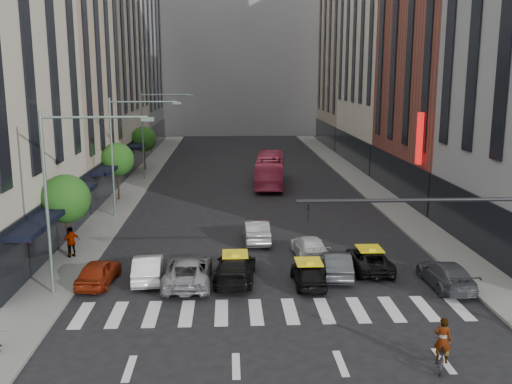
{
  "coord_description": "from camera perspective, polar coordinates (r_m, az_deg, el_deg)",
  "views": [
    {
      "loc": [
        -2.23,
        -23.29,
        10.78
      ],
      "look_at": [
        -0.59,
        9.75,
        4.0
      ],
      "focal_mm": 40.0,
      "sensor_mm": 36.0,
      "label": 1
    }
  ],
  "objects": [
    {
      "name": "tree_near",
      "position": [
        35.37,
        -18.49,
        -0.65
      ],
      "size": [
        2.88,
        2.88,
        4.95
      ],
      "color": "black",
      "rests_on": "sidewalk_left"
    },
    {
      "name": "traffic_signal",
      "position": [
        25.2,
        20.48,
        -3.66
      ],
      "size": [
        10.1,
        0.2,
        6.0
      ],
      "color": "black",
      "rests_on": "ground"
    },
    {
      "name": "taxi_center",
      "position": [
        30.07,
        5.27,
        -8.17
      ],
      "size": [
        1.63,
        3.82,
        1.29
      ],
      "primitive_type": "imported",
      "rotation": [
        0.0,
        0.0,
        3.17
      ],
      "color": "black",
      "rests_on": "ground"
    },
    {
      "name": "streetlamp_mid",
      "position": [
        44.26,
        -13.05,
        4.96
      ],
      "size": [
        5.38,
        0.25,
        9.0
      ],
      "color": "gray",
      "rests_on": "sidewalk_left"
    },
    {
      "name": "motorcycle",
      "position": [
        23.25,
        18.06,
        -15.29
      ],
      "size": [
        1.33,
        1.98,
        0.98
      ],
      "primitive_type": "imported",
      "rotation": [
        0.0,
        0.0,
        2.74
      ],
      "color": "black",
      "rests_on": "ground"
    },
    {
      "name": "bus",
      "position": [
        56.86,
        1.41,
        2.24
      ],
      "size": [
        3.65,
        11.34,
        3.1
      ],
      "primitive_type": "imported",
      "rotation": [
        0.0,
        0.0,
        3.05
      ],
      "color": "#D03D61",
      "rests_on": "ground"
    },
    {
      "name": "streetlamp_near",
      "position": [
        28.81,
        -18.55,
        1.23
      ],
      "size": [
        5.38,
        0.25,
        9.0
      ],
      "color": "gray",
      "rests_on": "sidewalk_left"
    },
    {
      "name": "liberty_sign",
      "position": [
        46.01,
        16.04,
        5.17
      ],
      "size": [
        0.3,
        0.7,
        4.0
      ],
      "color": "red",
      "rests_on": "ground"
    },
    {
      "name": "building_right_b",
      "position": [
        53.89,
        18.58,
        13.36
      ],
      "size": [
        8.0,
        18.0,
        26.0
      ],
      "primitive_type": "cube",
      "color": "brown",
      "rests_on": "ground"
    },
    {
      "name": "sidewalk_left",
      "position": [
        55.14,
        -12.47,
        0.11
      ],
      "size": [
        3.0,
        96.0,
        0.15
      ],
      "primitive_type": "cube",
      "color": "slate",
      "rests_on": "ground"
    },
    {
      "name": "taxi_left",
      "position": [
        30.66,
        -2.09,
        -7.55
      ],
      "size": [
        2.5,
        5.22,
        1.47
      ],
      "primitive_type": "imported",
      "rotation": [
        0.0,
        0.0,
        3.05
      ],
      "color": "black",
      "rests_on": "ground"
    },
    {
      "name": "rider",
      "position": [
        22.68,
        18.28,
        -12.19
      ],
      "size": [
        0.76,
        0.64,
        1.76
      ],
      "primitive_type": "imported",
      "rotation": [
        0.0,
        0.0,
        2.74
      ],
      "color": "gray",
      "rests_on": "motorcycle"
    },
    {
      "name": "car_white_front",
      "position": [
        31.29,
        -10.76,
        -7.45
      ],
      "size": [
        1.75,
        4.27,
        1.38
      ],
      "primitive_type": "imported",
      "rotation": [
        0.0,
        0.0,
        3.21
      ],
      "color": "white",
      "rests_on": "ground"
    },
    {
      "name": "car_grey_mid",
      "position": [
        31.64,
        8.05,
        -7.14
      ],
      "size": [
        1.83,
        4.28,
        1.37
      ],
      "primitive_type": "imported",
      "rotation": [
        0.0,
        0.0,
        3.05
      ],
      "color": "#36393D",
      "rests_on": "ground"
    },
    {
      "name": "car_row2_right",
      "position": [
        34.72,
        5.36,
        -5.46
      ],
      "size": [
        2.1,
        4.5,
        1.27
      ],
      "primitive_type": "imported",
      "rotation": [
        0.0,
        0.0,
        3.22
      ],
      "color": "silver",
      "rests_on": "ground"
    },
    {
      "name": "building_right_d",
      "position": [
        90.42,
        9.71,
        13.46
      ],
      "size": [
        8.0,
        18.0,
        28.0
      ],
      "primitive_type": "cube",
      "color": "tan",
      "rests_on": "ground"
    },
    {
      "name": "sidewalk_right",
      "position": [
        56.06,
        11.38,
        0.34
      ],
      "size": [
        3.0,
        96.0,
        0.15
      ],
      "primitive_type": "cube",
      "color": "slate",
      "rests_on": "ground"
    },
    {
      "name": "ground",
      "position": [
        25.76,
        2.44,
        -13.17
      ],
      "size": [
        160.0,
        160.0,
        0.0
      ],
      "primitive_type": "plane",
      "color": "black",
      "rests_on": "ground"
    },
    {
      "name": "tree_far",
      "position": [
        66.37,
        -11.17,
        5.2
      ],
      "size": [
        2.88,
        2.88,
        4.95
      ],
      "color": "black",
      "rests_on": "sidewalk_left"
    },
    {
      "name": "building_far",
      "position": [
        108.55,
        -1.72,
        15.39
      ],
      "size": [
        30.0,
        10.0,
        36.0
      ],
      "primitive_type": "cube",
      "color": "gray",
      "rests_on": "ground"
    },
    {
      "name": "taxi_right",
      "position": [
        32.87,
        11.24,
        -6.65
      ],
      "size": [
        2.12,
        4.52,
        1.25
      ],
      "primitive_type": "imported",
      "rotation": [
        0.0,
        0.0,
        3.13
      ],
      "color": "black",
      "rests_on": "ground"
    },
    {
      "name": "pedestrian_far",
      "position": [
        35.71,
        -17.97,
        -4.77
      ],
      "size": [
        1.13,
        1.02,
        1.84
      ],
      "primitive_type": "imported",
      "rotation": [
        0.0,
        0.0,
        3.8
      ],
      "color": "gray",
      "rests_on": "sidewalk_left"
    },
    {
      "name": "building_left_c",
      "position": [
        71.22,
        -15.49,
        17.0
      ],
      "size": [
        8.0,
        20.0,
        36.0
      ],
      "primitive_type": "cube",
      "color": "beige",
      "rests_on": "ground"
    },
    {
      "name": "car_grey_curb",
      "position": [
        31.38,
        18.47,
        -7.83
      ],
      "size": [
        2.0,
        4.68,
        1.34
      ],
      "primitive_type": "imported",
      "rotation": [
        0.0,
        0.0,
        3.17
      ],
      "color": "#414449",
      "rests_on": "ground"
    },
    {
      "name": "car_silver",
      "position": [
        30.38,
        -6.82,
        -7.83
      ],
      "size": [
        2.44,
        5.25,
        1.46
      ],
      "primitive_type": "imported",
      "rotation": [
        0.0,
        0.0,
        3.14
      ],
      "color": "#96979B",
      "rests_on": "ground"
    },
    {
      "name": "car_red",
      "position": [
        31.28,
        -15.47,
        -7.71
      ],
      "size": [
        1.95,
        4.07,
        1.34
      ],
      "primitive_type": "imported",
      "rotation": [
        0.0,
        0.0,
        3.05
      ],
      "color": "maroon",
      "rests_on": "ground"
    },
    {
      "name": "streetlamp_far",
      "position": [
        60.0,
        -10.39,
        6.73
      ],
      "size": [
        5.38,
        0.25,
        9.0
      ],
      "color": "gray",
      "rests_on": "sidewalk_left"
    },
    {
      "name": "tree_mid",
      "position": [
        50.72,
        -13.72,
        3.17
      ],
      "size": [
        2.88,
        2.88,
        4.95
      ],
      "color": "black",
      "rests_on": "sidewalk_left"
    },
    {
      "name": "building_left_d",
      "position": [
        89.62,
        -12.71,
        14.01
      ],
      "size": [
        8.0,
        18.0,
        30.0
      ],
      "primitive_type": "cube",
      "color": "gray",
      "rests_on": "ground"
    },
    {
      "name": "building_left_b",
      "position": [
        53.39,
        -19.36,
        12.26
      ],
      "size": [
        8.0,
        16.0,
        24.0
      ],
      "primitive_type": "cube",
      "color": "tan",
      "rests_on": "ground"
    },
    {
      "name": "car_row2_left",
      "position": [
        37.62,
        0.02,
        -3.9
      ],
      "size": [
        1.71,
        4.54,
        1.48
      ],
      "primitive_type": "imported",
      "rotation": [
        0.0,
        0.0,
        3.17
      ],
      "color": "#A7A7AC",
      "rests_on": "ground"
    }
  ]
}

